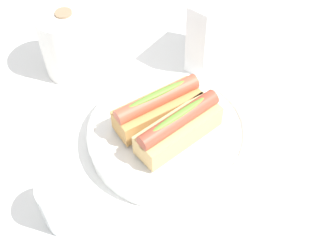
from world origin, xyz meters
TOP-DOWN VIEW (x-y plane):
  - ground_plane at (0.00, 0.00)m, footprint 2.40×2.40m
  - serving_bowl at (-0.02, 0.01)m, footprint 0.27×0.27m
  - hotdog_front at (-0.02, -0.02)m, footprint 0.15×0.05m
  - hotdog_back at (-0.02, 0.04)m, footprint 0.16×0.07m
  - water_glass at (-0.23, -0.00)m, footprint 0.07×0.07m
  - paper_towel_roll at (-0.04, 0.27)m, footprint 0.11×0.11m
  - napkin_box at (0.18, 0.11)m, footprint 0.12×0.06m

SIDE VIEW (x-z plane):
  - ground_plane at x=0.00m, z-range 0.00..0.00m
  - serving_bowl at x=-0.02m, z-range 0.00..0.04m
  - water_glass at x=-0.23m, z-range 0.00..0.09m
  - hotdog_front at x=-0.02m, z-range 0.03..0.10m
  - hotdog_back at x=-0.02m, z-range 0.03..0.10m
  - paper_towel_roll at x=-0.04m, z-range 0.00..0.13m
  - napkin_box at x=0.18m, z-range 0.00..0.15m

